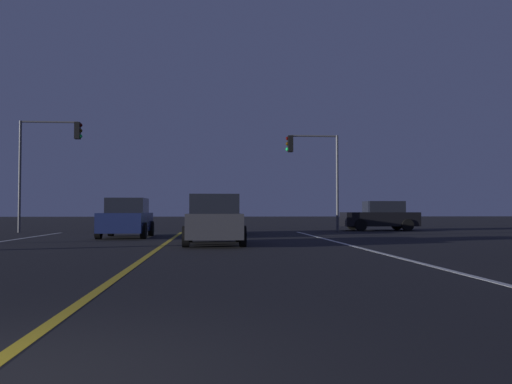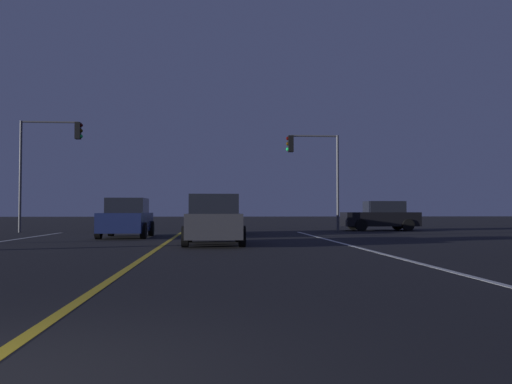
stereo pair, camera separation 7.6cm
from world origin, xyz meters
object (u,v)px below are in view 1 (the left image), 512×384
car_oncoming (127,218)px  car_ahead_far (218,217)px  traffic_light_near_left (49,150)px  traffic_light_near_right (313,160)px  car_lead_same_lane (214,220)px  car_crossing_side (380,216)px

car_oncoming → car_ahead_far: same height
traffic_light_near_left → car_ahead_far: bearing=-16.7°
traffic_light_near_right → traffic_light_near_left: bearing=0.0°
car_ahead_far → traffic_light_near_left: 10.02m
car_lead_same_lane → traffic_light_near_right: 12.66m
car_ahead_far → traffic_light_near_right: size_ratio=0.81×
car_oncoming → traffic_light_near_left: (-5.00, 5.74, 3.57)m
car_lead_same_lane → traffic_light_near_left: (-8.76, 10.98, 3.57)m
car_lead_same_lane → car_ahead_far: (0.21, 8.29, 0.00)m
car_ahead_far → car_crossing_side: size_ratio=1.00×
car_oncoming → traffic_light_near_right: traffic_light_near_right is taller
car_oncoming → car_crossing_side: 15.15m
car_oncoming → traffic_light_near_left: size_ratio=0.72×
car_ahead_far → car_crossing_side: (9.46, 3.97, 0.00)m
car_crossing_side → traffic_light_near_right: size_ratio=0.81×
car_lead_same_lane → car_ahead_far: size_ratio=1.00×
car_oncoming → traffic_light_near_left: 8.41m
car_lead_same_lane → car_crossing_side: same height
car_oncoming → car_ahead_far: bearing=127.5°
traffic_light_near_right → traffic_light_near_left: 14.22m
car_oncoming → car_lead_same_lane: same height
traffic_light_near_right → car_lead_same_lane: bearing=63.6°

